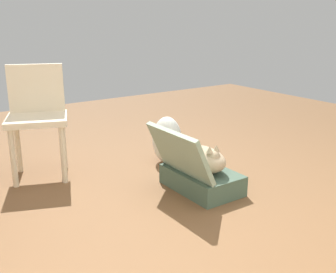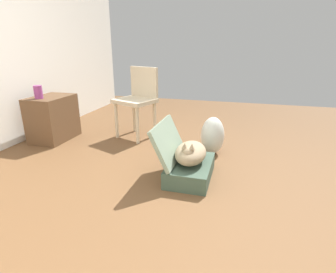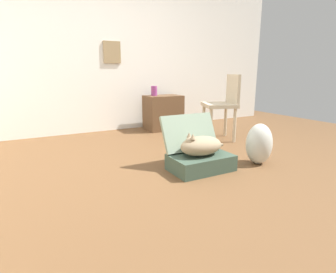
{
  "view_description": "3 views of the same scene",
  "coord_description": "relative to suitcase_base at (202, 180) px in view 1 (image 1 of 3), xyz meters",
  "views": [
    {
      "loc": [
        -2.1,
        1.78,
        1.29
      ],
      "look_at": [
        0.26,
        0.15,
        0.44
      ],
      "focal_mm": 43.41,
      "sensor_mm": 36.0,
      "label": 1
    },
    {
      "loc": [
        -2.1,
        -0.51,
        1.2
      ],
      "look_at": [
        0.5,
        0.22,
        0.27
      ],
      "focal_mm": 28.69,
      "sensor_mm": 36.0,
      "label": 2
    },
    {
      "loc": [
        -1.35,
        -2.19,
        0.95
      ],
      "look_at": [
        0.04,
        0.39,
        0.26
      ],
      "focal_mm": 29.16,
      "sensor_mm": 36.0,
      "label": 3
    }
  ],
  "objects": [
    {
      "name": "ground_plane",
      "position": [
        -0.15,
        0.09,
        -0.08
      ],
      "size": [
        7.68,
        7.68,
        0.0
      ],
      "primitive_type": "plane",
      "color": "brown",
      "rests_on": "ground"
    },
    {
      "name": "suitcase_base",
      "position": [
        0.0,
        0.0,
        0.0
      ],
      "size": [
        0.6,
        0.39,
        0.16
      ],
      "primitive_type": "cube",
      "color": "#384C3D",
      "rests_on": "ground"
    },
    {
      "name": "suitcase_lid",
      "position": [
        0.0,
        0.21,
        0.26
      ],
      "size": [
        0.6,
        0.2,
        0.37
      ],
      "primitive_type": "cube",
      "rotation": [
        1.13,
        0.0,
        0.0
      ],
      "color": "gray",
      "rests_on": "suitcase_base"
    },
    {
      "name": "cat",
      "position": [
        -0.01,
        0.0,
        0.18
      ],
      "size": [
        0.52,
        0.28,
        0.23
      ],
      "color": "#998466",
      "rests_on": "suitcase_base"
    },
    {
      "name": "plastic_bag_white",
      "position": [
        0.65,
        -0.12,
        0.14
      ],
      "size": [
        0.28,
        0.26,
        0.43
      ],
      "primitive_type": "ellipsoid",
      "color": "silver",
      "rests_on": "ground"
    },
    {
      "name": "chair",
      "position": [
        1.02,
        0.92,
        0.45
      ],
      "size": [
        0.56,
        0.59,
        0.92
      ],
      "rotation": [
        0.0,
        0.0,
        -1.94
      ],
      "color": "beige",
      "rests_on": "ground"
    }
  ]
}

